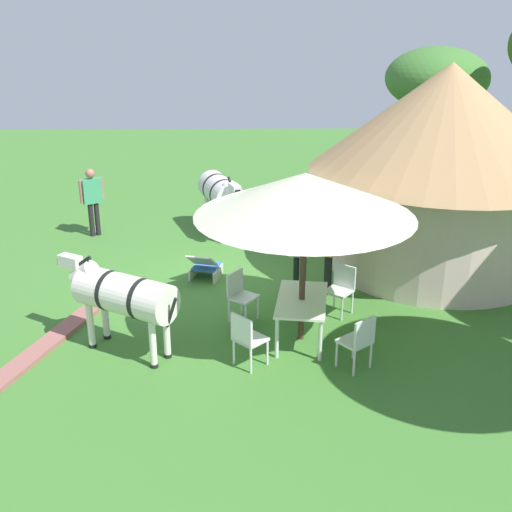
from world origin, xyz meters
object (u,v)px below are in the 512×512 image
Objects in this scene: thatched_hut at (443,159)px; standing_watcher at (92,196)px; zebra_nearest_camera at (222,193)px; patio_chair_west_end at (240,292)px; guest_beside_umbrella at (329,244)px; patio_chair_east_end at (247,337)px; acacia_tree_behind_hut at (437,79)px; guest_behind_table at (300,248)px; patio_chair_near_lawn at (341,286)px; zebra_by_umbrella at (123,295)px; shade_umbrella at (305,195)px; striped_lounge_chair at (205,267)px; patio_dining_table at (302,303)px; patio_chair_near_hut at (359,339)px.

thatched_hut is 3.30× the size of standing_watcher.
thatched_hut is 2.57× the size of zebra_nearest_camera.
patio_chair_west_end is 5.82m from standing_watcher.
guest_beside_umbrella is 0.78× the size of zebra_nearest_camera.
acacia_tree_behind_hut reaches higher than patio_chair_east_end.
guest_behind_table is (-2.74, 1.04, 0.42)m from patio_chair_east_end.
patio_chair_near_lawn is 3.95m from zebra_by_umbrella.
thatched_hut is at bearing 136.11° from zebra_nearest_camera.
patio_chair_near_lawn is 0.54× the size of guest_beside_umbrella.
shade_umbrella reaches higher than patio_chair_near_lawn.
guest_behind_table is 3.73m from zebra_by_umbrella.
acacia_tree_behind_hut is at bearing -9.96° from zebra_by_umbrella.
shade_umbrella is 2.36m from patio_chair_near_lawn.
patio_chair_near_lawn reaches higher than striped_lounge_chair.
acacia_tree_behind_hut reaches higher than patio_dining_table.
acacia_tree_behind_hut is (-7.96, 4.21, 2.79)m from patio_dining_table.
patio_dining_table is 1.73× the size of striped_lounge_chair.
striped_lounge_chair is 0.44× the size of zebra_by_umbrella.
guest_beside_umbrella reaches higher than patio_chair_east_end.
patio_chair_west_end is 0.21× the size of acacia_tree_behind_hut.
shade_umbrella is at bearing 94.76° from guest_behind_table.
zebra_by_umbrella is at bearing -40.30° from acacia_tree_behind_hut.
standing_watcher reaches higher than zebra_by_umbrella.
patio_chair_east_end is 7.22m from standing_watcher.
patio_chair_east_end is 0.99× the size of striped_lounge_chair.
patio_dining_table is at bearing 0.08° from guest_beside_umbrella.
zebra_nearest_camera is (0.00, 3.11, 0.06)m from standing_watcher.
patio_dining_table is (3.22, -3.11, -1.69)m from thatched_hut.
patio_chair_near_lawn is at bearing -45.97° from thatched_hut.
guest_behind_table is at bearing -33.82° from acacia_tree_behind_hut.
zebra_by_umbrella is at bearing -95.38° from striped_lounge_chair.
acacia_tree_behind_hut reaches higher than zebra_by_umbrella.
patio_chair_near_hut is (0.11, 1.71, 0.00)m from patio_chair_east_end.
shade_umbrella is 2.44m from guest_behind_table.
patio_chair_east_end is at bearing -10.13° from guest_beside_umbrella.
guest_beside_umbrella is at bearing -30.09° from acacia_tree_behind_hut.
patio_chair_east_end is 2.96m from guest_behind_table.
shade_umbrella is 1.63× the size of zebra_nearest_camera.
shade_umbrella is 2.48m from guest_beside_umbrella.
patio_dining_table is at bearing 90.00° from patio_chair_west_end.
patio_chair_near_hut is 0.99× the size of striped_lounge_chair.
zebra_by_umbrella reaches higher than patio_chair_near_lawn.
patio_dining_table is 0.74× the size of zebra_nearest_camera.
patio_chair_west_end is 4.62m from zebra_nearest_camera.
striped_lounge_chair is (2.72, 2.85, -0.75)m from standing_watcher.
patio_chair_west_end is 1.00× the size of patio_chair_east_end.
patio_chair_east_end is at bearing -61.35° from striped_lounge_chair.
patio_dining_table is at bearing -52.06° from zebra_by_umbrella.
patio_chair_west_end is at bearing 46.77° from patio_chair_near_lawn.
striped_lounge_chair is (-3.47, -0.85, -0.27)m from patio_chair_east_end.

